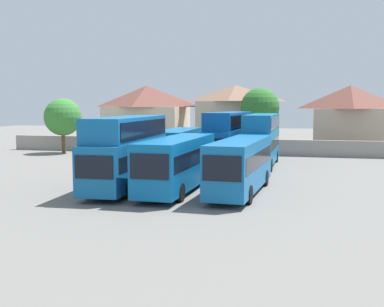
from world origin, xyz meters
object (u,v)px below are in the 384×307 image
bus_5 (228,136)px  tree_behind_wall (63,117)px  bus_6 (262,137)px  house_terrace_left (147,115)px  bus_3 (241,163)px  bus_4 (178,144)px  bus_1 (127,148)px  tree_left_of_lot (260,107)px  bus_2 (178,161)px  house_terrace_centre (235,117)px  house_terrace_right (350,118)px

bus_5 → tree_behind_wall: bearing=-106.2°
bus_6 → tree_behind_wall: (-23.68, 6.59, 1.50)m
house_terrace_left → tree_behind_wall: 12.93m
bus_3 → house_terrace_left: size_ratio=1.03×
bus_4 → house_terrace_left: house_terrace_left is taller
bus_5 → bus_6: bus_5 is taller
bus_3 → bus_6: 14.32m
bus_1 → tree_left_of_lot: (6.17, 26.23, 2.60)m
bus_3 → bus_5: size_ratio=0.96×
bus_1 → bus_6: (7.63, 14.14, -0.04)m
bus_3 → house_terrace_left: house_terrace_left is taller
bus_2 → bus_5: bearing=176.9°
bus_6 → house_terrace_centre: size_ratio=1.27×
bus_1 → bus_2: bus_1 is taller
house_terrace_left → house_terrace_centre: size_ratio=1.16×
bus_5 → bus_6: size_ratio=0.98×
bus_2 → bus_5: bus_5 is taller
bus_6 → bus_2: bearing=-15.6°
bus_3 → tree_left_of_lot: bearing=-173.8°
bus_6 → house_terrace_centre: house_terrace_centre is taller
tree_left_of_lot → house_terrace_centre: bearing=128.3°
bus_2 → bus_1: bearing=-94.2°
bus_6 → tree_left_of_lot: tree_left_of_lot is taller
bus_1 → bus_3: 7.79m
tree_behind_wall → house_terrace_centre: bearing=28.4°
bus_1 → tree_left_of_lot: size_ratio=1.56×
house_terrace_centre → bus_4: bearing=-99.3°
bus_6 → bus_1: bearing=-28.4°
house_terrace_centre → bus_5: bearing=-83.3°
house_terrace_centre → tree_behind_wall: size_ratio=1.42×
bus_1 → bus_4: (-0.22, 13.84, -0.85)m
bus_1 → bus_3: size_ratio=1.09×
house_terrace_centre → tree_left_of_lot: house_terrace_centre is taller
bus_4 → tree_left_of_lot: tree_left_of_lot is taller
bus_1 → house_terrace_centre: bearing=172.1°
bus_4 → bus_5: size_ratio=0.93×
bus_3 → bus_5: (-3.20, 14.06, 0.83)m
bus_3 → house_terrace_centre: size_ratio=1.19×
bus_2 → house_terrace_left: house_terrace_left is taller
bus_5 → tree_behind_wall: size_ratio=1.78×
bus_2 → bus_3: 4.13m
tree_left_of_lot → tree_behind_wall: size_ratio=1.19×
bus_2 → bus_5: 14.25m
bus_4 → bus_5: bus_5 is taller
bus_2 → house_terrace_right: bearing=158.3°
bus_3 → house_terrace_left: (-17.37, 32.11, 2.23)m
bus_1 → bus_6: size_ratio=1.03×
house_terrace_centre → bus_2: bearing=-88.1°
house_terrace_right → tree_left_of_lot: size_ratio=1.17×
house_terrace_left → tree_left_of_lot: (15.79, -5.72, 1.14)m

